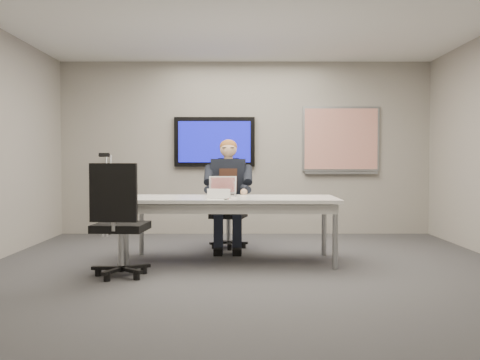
{
  "coord_description": "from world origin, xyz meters",
  "views": [
    {
      "loc": [
        -0.1,
        -5.7,
        1.18
      ],
      "look_at": [
        -0.09,
        0.74,
        0.96
      ],
      "focal_mm": 40.0,
      "sensor_mm": 36.0,
      "label": 1
    }
  ],
  "objects_px": {
    "laptop": "(223,191)",
    "conference_table": "(231,205)",
    "office_chair_near": "(120,242)",
    "office_chair_far": "(229,224)",
    "seated_person": "(228,205)"
  },
  "relations": [
    {
      "from": "conference_table",
      "to": "office_chair_near",
      "type": "distance_m",
      "value": 1.45
    },
    {
      "from": "office_chair_near",
      "to": "seated_person",
      "type": "distance_m",
      "value": 1.99
    },
    {
      "from": "conference_table",
      "to": "laptop",
      "type": "relative_size",
      "value": 7.02
    },
    {
      "from": "laptop",
      "to": "conference_table",
      "type": "bearing_deg",
      "value": -71.65
    },
    {
      "from": "laptop",
      "to": "office_chair_far",
      "type": "bearing_deg",
      "value": 80.83
    },
    {
      "from": "conference_table",
      "to": "laptop",
      "type": "distance_m",
      "value": 0.33
    },
    {
      "from": "conference_table",
      "to": "office_chair_far",
      "type": "height_order",
      "value": "office_chair_far"
    },
    {
      "from": "office_chair_near",
      "to": "laptop",
      "type": "xyz_separation_m",
      "value": [
        1.01,
        1.14,
        0.46
      ]
    },
    {
      "from": "conference_table",
      "to": "office_chair_near",
      "type": "bearing_deg",
      "value": -141.48
    },
    {
      "from": "office_chair_near",
      "to": "seated_person",
      "type": "height_order",
      "value": "seated_person"
    },
    {
      "from": "office_chair_near",
      "to": "laptop",
      "type": "relative_size",
      "value": 3.29
    },
    {
      "from": "conference_table",
      "to": "seated_person",
      "type": "xyz_separation_m",
      "value": [
        -0.05,
        0.8,
        -0.08
      ]
    },
    {
      "from": "conference_table",
      "to": "seated_person",
      "type": "height_order",
      "value": "seated_person"
    },
    {
      "from": "laptop",
      "to": "seated_person",
      "type": "bearing_deg",
      "value": 79.53
    },
    {
      "from": "office_chair_far",
      "to": "laptop",
      "type": "xyz_separation_m",
      "value": [
        -0.07,
        -0.79,
        0.5
      ]
    }
  ]
}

